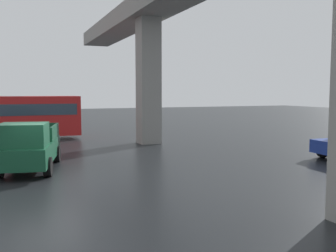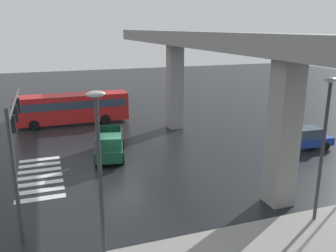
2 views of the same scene
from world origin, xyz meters
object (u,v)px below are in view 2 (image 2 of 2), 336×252
at_px(traffic_signal_mast, 15,129).
at_px(street_lamp_mid_block, 324,135).
at_px(city_bus, 73,107).
at_px(pickup_truck, 110,145).
at_px(street_lamp_near_corner, 99,162).
at_px(sedan_blue, 305,138).

relative_size(traffic_signal_mast, street_lamp_mid_block, 1.20).
bearing_deg(city_bus, pickup_truck, 8.35).
bearing_deg(street_lamp_mid_block, pickup_truck, -147.22).
distance_m(street_lamp_near_corner, street_lamp_mid_block, 10.50).
relative_size(city_bus, street_lamp_mid_block, 1.49).
height_order(pickup_truck, city_bus, city_bus).
height_order(sedan_blue, street_lamp_near_corner, street_lamp_near_corner).
distance_m(city_bus, sedan_blue, 21.93).
xyz_separation_m(pickup_truck, traffic_signal_mast, (6.53, -5.77, 3.57)).
height_order(sedan_blue, street_lamp_mid_block, street_lamp_mid_block).
relative_size(pickup_truck, traffic_signal_mast, 0.62).
height_order(sedan_blue, traffic_signal_mast, traffic_signal_mast).
xyz_separation_m(pickup_truck, city_bus, (-11.08, -1.63, 0.73)).
bearing_deg(street_lamp_mid_block, sedan_blue, 142.47).
height_order(pickup_truck, street_lamp_mid_block, street_lamp_mid_block).
distance_m(traffic_signal_mast, street_lamp_mid_block, 14.93).
height_order(city_bus, traffic_signal_mast, traffic_signal_mast).
bearing_deg(street_lamp_near_corner, sedan_blue, 117.84).
xyz_separation_m(sedan_blue, street_lamp_mid_block, (9.33, -7.17, 3.70)).
bearing_deg(sedan_blue, city_bus, -130.12).
distance_m(pickup_truck, sedan_blue, 15.43).
bearing_deg(street_lamp_near_corner, street_lamp_mid_block, 90.00).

